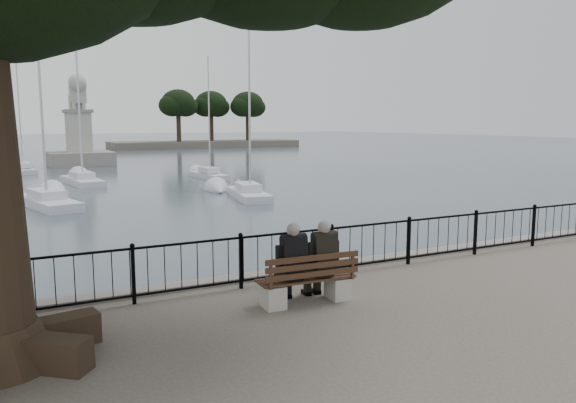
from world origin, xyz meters
TOP-DOWN VIEW (x-y plane):
  - harbor at (0.00, 3.00)m, footprint 260.00×260.00m
  - railing at (0.00, 2.50)m, footprint 22.06×0.06m
  - bench at (-0.32, 1.15)m, footprint 1.76×0.62m
  - person_left at (-0.60, 1.26)m, footprint 0.44×0.73m
  - person_right at (-0.01, 1.23)m, footprint 0.44×0.73m
  - lion_monument at (2.00, 49.94)m, footprint 5.82×5.82m
  - sailboat_b at (-2.98, 22.62)m, footprint 2.92×6.05m
  - sailboat_c at (7.10, 21.03)m, footprint 2.44×5.48m
  - sailboat_f at (-0.08, 32.33)m, footprint 2.26×5.89m
  - sailboat_g at (8.84, 32.43)m, footprint 1.65×4.80m
  - sailboat_h at (-3.23, 43.67)m, footprint 2.01×4.86m
  - far_shore at (25.54, 79.46)m, footprint 30.00×8.60m

SIDE VIEW (x-z plane):
  - sailboat_g at x=8.84m, z-range -5.21..3.79m
  - sailboat_c at x=7.10m, z-range -5.69..4.30m
  - sailboat_f at x=-0.08m, z-range -6.37..5.02m
  - sailboat_h at x=-3.23m, z-range -6.07..4.75m
  - sailboat_b at x=-2.98m, z-range -7.33..6.08m
  - harbor at x=0.00m, z-range -1.10..0.10m
  - bench at x=-0.32m, z-range -0.14..0.78m
  - railing at x=0.00m, z-range 0.06..1.06m
  - person_left at x=-0.60m, z-range -0.06..1.40m
  - person_right at x=-0.01m, z-range -0.06..1.40m
  - lion_monument at x=2.00m, z-range -3.16..5.47m
  - far_shore at x=25.54m, z-range -1.59..7.59m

